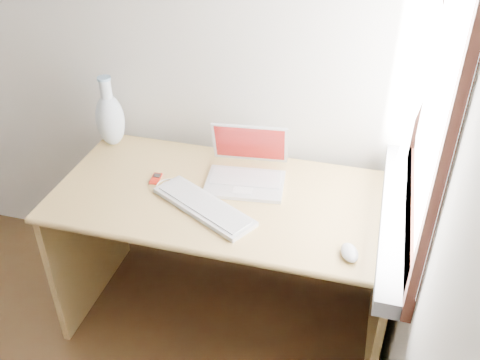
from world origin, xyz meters
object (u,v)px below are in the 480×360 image
(vase, at_px, (110,118))
(desk, at_px, (230,222))
(external_keyboard, at_px, (204,206))
(laptop, at_px, (248,170))

(vase, bearing_deg, desk, -15.54)
(external_keyboard, relative_size, vase, 1.39)
(external_keyboard, bearing_deg, vase, 176.12)
(desk, distance_m, external_keyboard, 0.29)
(laptop, relative_size, vase, 1.03)
(external_keyboard, bearing_deg, desk, 104.79)
(laptop, xyz_separation_m, vase, (-0.67, 0.12, 0.08))
(laptop, height_order, external_keyboard, laptop)
(external_keyboard, bearing_deg, laptop, 93.86)
(laptop, distance_m, external_keyboard, 0.27)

